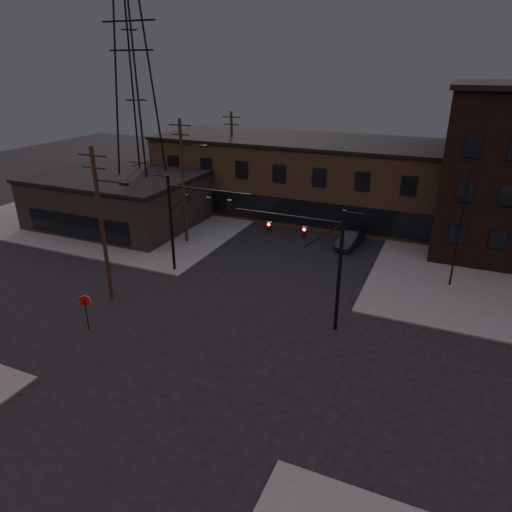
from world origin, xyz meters
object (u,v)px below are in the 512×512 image
(traffic_signal_far, at_px, (184,215))
(car_crossing, at_px, (350,239))
(parked_car_lot_a, at_px, (467,248))
(traffic_signal_near, at_px, (322,256))
(stop_sign, at_px, (85,305))

(traffic_signal_far, relative_size, car_crossing, 1.81)
(parked_car_lot_a, bearing_deg, traffic_signal_near, 127.69)
(stop_sign, height_order, car_crossing, stop_sign)
(traffic_signal_near, distance_m, stop_sign, 15.17)
(traffic_signal_near, relative_size, parked_car_lot_a, 1.96)
(stop_sign, bearing_deg, traffic_signal_far, 82.68)
(car_crossing, bearing_deg, parked_car_lot_a, 15.61)
(stop_sign, bearing_deg, parked_car_lot_a, 45.92)
(traffic_signal_far, xyz_separation_m, parked_car_lot_a, (20.77, 12.79, -4.17))
(traffic_signal_near, relative_size, stop_sign, 3.23)
(traffic_signal_near, bearing_deg, stop_sign, -154.10)
(traffic_signal_near, bearing_deg, parked_car_lot_a, 61.90)
(parked_car_lot_a, bearing_deg, car_crossing, 75.03)
(car_crossing, bearing_deg, traffic_signal_near, -78.47)
(traffic_signal_near, xyz_separation_m, traffic_signal_far, (-12.07, 3.50, 0.08))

